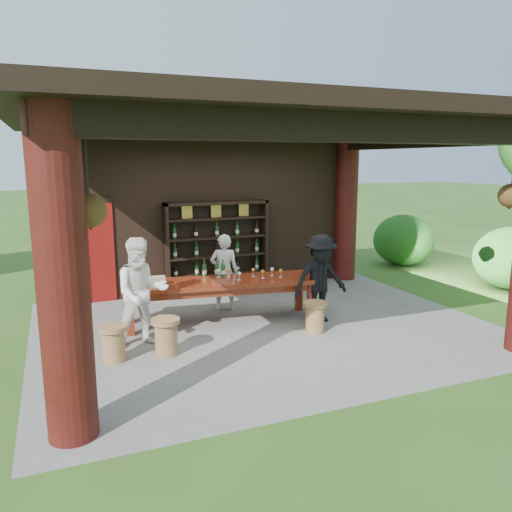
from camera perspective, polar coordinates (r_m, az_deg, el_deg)
name	(u,v)px	position (r m, az deg, el deg)	size (l,w,h in m)	color
ground	(265,327)	(8.54, 1.02, -8.07)	(90.00, 90.00, 0.00)	#2D5119
pavilion	(255,199)	(8.50, -0.15, 6.53)	(7.50, 6.00, 3.60)	slate
wine_shelf	(217,247)	(10.52, -4.46, 1.00)	(2.20, 0.33, 1.94)	black
tasting_table	(221,286)	(8.64, -4.05, -3.49)	(3.40, 1.30, 0.75)	#62200E
stool_near_left	(166,336)	(7.40, -10.24, -8.95)	(0.41, 0.41, 0.54)	olive
stool_near_right	(315,316)	(8.26, 6.75, -6.85)	(0.39, 0.39, 0.51)	olive
stool_far_left	(114,343)	(7.34, -15.97, -9.49)	(0.39, 0.39, 0.52)	olive
host	(224,272)	(9.31, -3.64, -1.87)	(0.53, 0.35, 1.45)	beige
guest_woman	(141,293)	(7.65, -12.96, -4.10)	(0.81, 0.63, 1.66)	white
guest_man	(320,279)	(8.68, 7.35, -2.58)	(0.99, 0.57, 1.53)	black
table_bottles	(215,268)	(8.86, -4.74, -1.34)	(0.38, 0.23, 0.31)	#194C1E
table_glasses	(239,274)	(8.70, -1.99, -2.07)	(2.30, 0.49, 0.15)	silver
napkin_basket	(157,281)	(8.40, -11.22, -2.79)	(0.26, 0.18, 0.14)	#BF6672
shrubs	(317,290)	(8.72, 6.96, -3.89)	(14.74, 8.64, 1.36)	#194C14
trees	(408,131)	(11.13, 16.96, 13.47)	(21.36, 11.55, 4.80)	#3F2819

